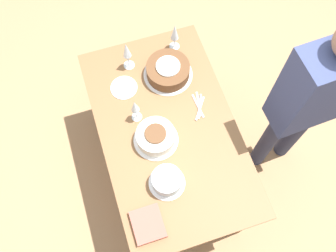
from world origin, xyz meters
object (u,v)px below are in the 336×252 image
cake_back_decorated (167,181)px  person_cutting (310,99)px  cake_center_white (156,137)px  wine_glass_near (127,51)px  wine_glass_extra (135,107)px  cake_front_chocolate (168,71)px  wine_glass_far (175,33)px

cake_back_decorated → person_cutting: bearing=-79.8°
cake_center_white → person_cutting: person_cutting is taller
cake_center_white → wine_glass_near: size_ratio=1.14×
person_cutting → wine_glass_extra: bearing=-19.5°
cake_front_chocolate → cake_back_decorated: cake_front_chocolate is taller
wine_glass_near → wine_glass_extra: 0.38m
wine_glass_extra → wine_glass_far: bearing=-42.2°
cake_center_white → wine_glass_extra: wine_glass_extra is taller
cake_front_chocolate → wine_glass_extra: (-0.23, 0.27, 0.09)m
wine_glass_far → wine_glass_extra: (-0.42, 0.38, -0.01)m
wine_glass_far → wine_glass_extra: size_ratio=1.10×
wine_glass_near → cake_front_chocolate: bearing=-123.2°
cake_back_decorated → wine_glass_near: 0.83m
cake_back_decorated → wine_glass_extra: bearing=6.2°
wine_glass_near → wine_glass_far: 0.33m
cake_back_decorated → wine_glass_extra: wine_glass_extra is taller
wine_glass_near → wine_glass_far: wine_glass_near is taller
cake_back_decorated → wine_glass_near: bearing=-0.4°
cake_back_decorated → cake_center_white: bearing=-3.9°
cake_back_decorated → wine_glass_far: 0.94m
cake_back_decorated → wine_glass_extra: 0.46m
cake_front_chocolate → wine_glass_extra: size_ratio=1.55×
wine_glass_far → person_cutting: 0.91m
cake_back_decorated → wine_glass_extra: (0.45, 0.05, 0.09)m
wine_glass_near → person_cutting: person_cutting is taller
cake_back_decorated → wine_glass_far: size_ratio=0.94×
cake_front_chocolate → person_cutting: 0.86m
cake_center_white → cake_back_decorated: (-0.27, 0.02, 0.00)m
cake_center_white → cake_front_chocolate: size_ratio=0.85×
cake_center_white → person_cutting: (-0.11, -0.88, 0.15)m
wine_glass_far → wine_glass_extra: 0.57m
cake_back_decorated → person_cutting: (0.16, -0.90, 0.15)m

